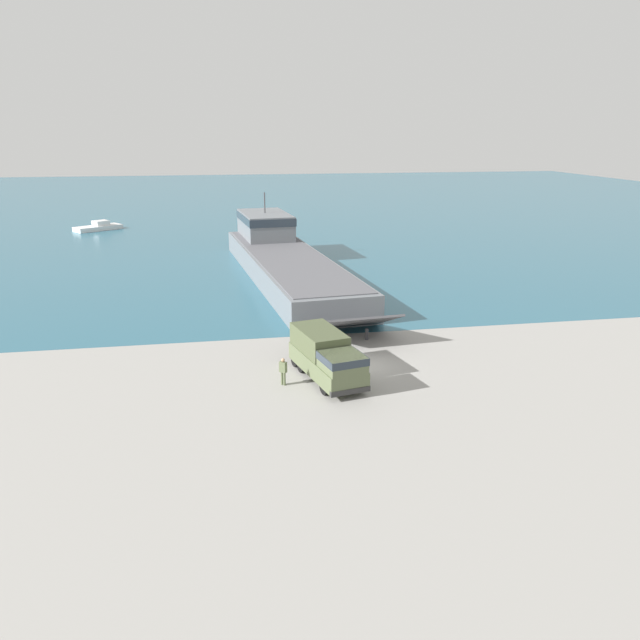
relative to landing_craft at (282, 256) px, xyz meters
The scene contains 7 objects.
ground_plane 28.45m from the landing_craft, 86.88° to the right, with size 240.00×240.00×0.00m, color gray.
water_surface 68.37m from the landing_craft, 88.70° to the left, with size 240.00×180.00×0.01m, color #285B70.
landing_craft is the anchor object (origin of this frame).
military_truck 30.14m from the landing_craft, 91.64° to the right, with size 3.90×7.38×2.81m.
soldier_on_ramp 30.91m from the landing_craft, 96.72° to the right, with size 0.49×0.47×1.70m.
moored_boat_a 42.68m from the landing_craft, 124.72° to the left, with size 7.25×6.28×1.41m.
mooring_bollard 23.60m from the landing_craft, 81.67° to the right, with size 0.29×0.29×0.88m.
Camera 1 is at (-9.08, -36.95, 14.68)m, focal length 35.00 mm.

